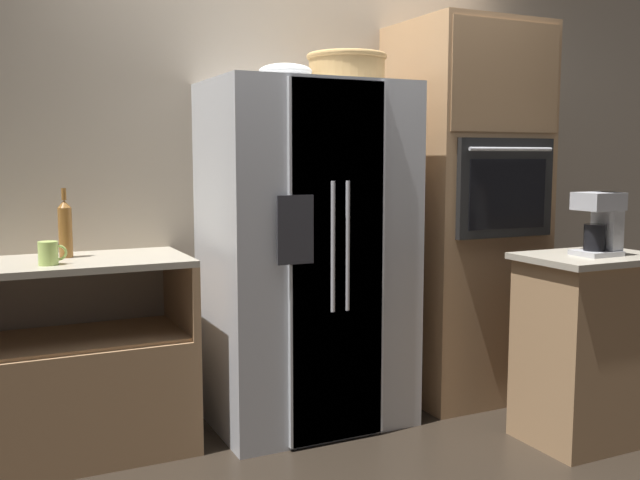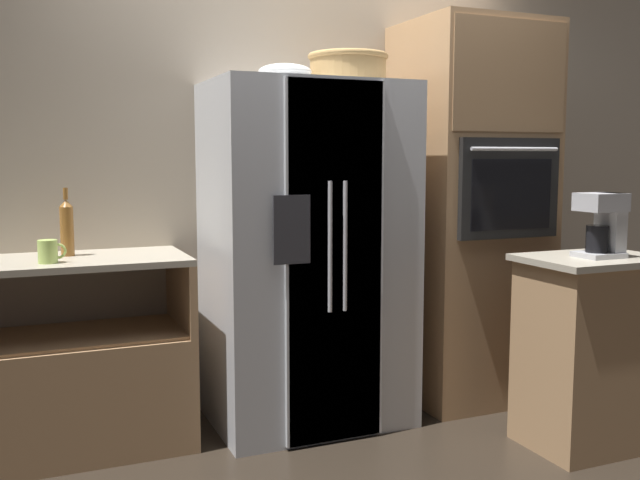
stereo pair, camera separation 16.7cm
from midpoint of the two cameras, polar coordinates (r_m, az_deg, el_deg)
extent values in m
plane|color=black|center=(3.83, -1.19, -14.19)|extent=(20.00, 20.00, 0.00)
cube|color=tan|center=(3.97, -3.78, 7.16)|extent=(12.00, 0.06, 2.80)
cube|color=#A87F56|center=(3.55, -24.74, -11.98)|extent=(1.58, 0.56, 0.53)
cube|color=#A87F56|center=(3.47, -24.96, -7.65)|extent=(1.52, 0.52, 0.02)
cube|color=#A87F56|center=(3.52, -12.41, -4.28)|extent=(0.04, 0.56, 0.34)
cube|color=#ADA38E|center=(3.41, -25.25, -1.98)|extent=(1.58, 0.56, 0.03)
cube|color=silver|center=(3.64, -2.43, -1.22)|extent=(0.98, 0.68, 1.73)
cube|color=silver|center=(3.32, -0.11, -1.98)|extent=(0.48, 0.02, 1.70)
cube|color=silver|center=(3.32, 0.08, -1.97)|extent=(0.48, 0.02, 1.70)
cylinder|color=#B2B2B7|center=(3.27, -0.42, -0.58)|extent=(0.02, 0.02, 0.61)
cylinder|color=#B2B2B7|center=(3.30, 0.77, -0.51)|extent=(0.02, 0.02, 0.61)
cube|color=#2D2D33|center=(3.20, -3.46, 0.81)|extent=(0.18, 0.01, 0.31)
cube|color=#A87F56|center=(4.11, 10.27, 2.11)|extent=(0.73, 0.67, 2.09)
cube|color=black|center=(3.82, 13.42, 4.07)|extent=(0.60, 0.04, 0.52)
cube|color=black|center=(3.81, 13.60, 3.59)|extent=(0.49, 0.01, 0.36)
cylinder|color=#B2B2B7|center=(3.79, 13.85, 7.08)|extent=(0.53, 0.02, 0.02)
cube|color=#94704C|center=(3.85, 13.51, 12.62)|extent=(0.69, 0.01, 0.57)
cube|color=#A87F56|center=(3.66, 19.37, -8.39)|extent=(0.59, 0.43, 0.88)
cube|color=#ADA38E|center=(3.57, 19.65, -1.34)|extent=(0.64, 0.47, 0.03)
cylinder|color=tan|center=(3.69, 0.82, 13.42)|extent=(0.38, 0.38, 0.13)
torus|color=tan|center=(3.70, 0.82, 14.44)|extent=(0.41, 0.41, 0.03)
ellipsoid|color=white|center=(3.49, -4.18, 13.30)|extent=(0.25, 0.25, 0.07)
cylinder|color=brown|center=(3.49, -21.00, 0.55)|extent=(0.06, 0.06, 0.23)
cone|color=brown|center=(3.48, -21.09, 2.70)|extent=(0.06, 0.06, 0.03)
cylinder|color=brown|center=(3.47, -21.12, 3.44)|extent=(0.02, 0.02, 0.06)
cylinder|color=#B2D166|center=(3.28, -22.29, -0.99)|extent=(0.08, 0.08, 0.10)
torus|color=#B2D166|center=(3.28, -21.54, -0.96)|extent=(0.07, 0.01, 0.07)
cube|color=#B2B2B7|center=(3.54, 19.97, -0.98)|extent=(0.19, 0.16, 0.02)
cylinder|color=black|center=(3.52, 19.86, 0.19)|extent=(0.10, 0.10, 0.12)
cube|color=#B2B2B7|center=(3.57, 20.77, 1.24)|extent=(0.07, 0.14, 0.29)
cube|color=#B2B2B7|center=(3.51, 20.13, 2.92)|extent=(0.19, 0.16, 0.08)
camera|label=1|loc=(0.08, -91.35, -0.16)|focal=40.00mm
camera|label=2|loc=(0.08, 88.65, 0.16)|focal=40.00mm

